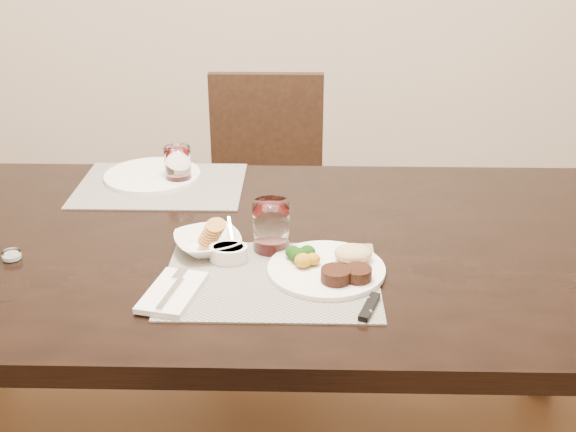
{
  "coord_description": "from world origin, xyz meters",
  "views": [
    {
      "loc": [
        0.14,
        -1.53,
        1.52
      ],
      "look_at": [
        0.1,
        -0.01,
        0.82
      ],
      "focal_mm": 45.0,
      "sensor_mm": 36.0,
      "label": 1
    }
  ],
  "objects_px": {
    "chair_far": "(266,186)",
    "steak_knife": "(368,300)",
    "far_plate": "(152,175)",
    "dinner_plate": "(332,266)",
    "wine_glass_near": "(271,228)",
    "cracker_bowl": "(208,242)"
  },
  "relations": [
    {
      "from": "chair_far",
      "to": "dinner_plate",
      "type": "bearing_deg",
      "value": -79.47
    },
    {
      "from": "steak_knife",
      "to": "wine_glass_near",
      "type": "height_order",
      "value": "wine_glass_near"
    },
    {
      "from": "dinner_plate",
      "to": "steak_knife",
      "type": "height_order",
      "value": "dinner_plate"
    },
    {
      "from": "far_plate",
      "to": "chair_far",
      "type": "bearing_deg",
      "value": 61.62
    },
    {
      "from": "dinner_plate",
      "to": "far_plate",
      "type": "relative_size",
      "value": 0.94
    },
    {
      "from": "chair_far",
      "to": "cracker_bowl",
      "type": "relative_size",
      "value": 4.62
    },
    {
      "from": "far_plate",
      "to": "wine_glass_near",
      "type": "bearing_deg",
      "value": -50.39
    },
    {
      "from": "steak_knife",
      "to": "cracker_bowl",
      "type": "bearing_deg",
      "value": 167.56
    },
    {
      "from": "dinner_plate",
      "to": "steak_knife",
      "type": "xyz_separation_m",
      "value": [
        0.07,
        -0.12,
        -0.01
      ]
    },
    {
      "from": "cracker_bowl",
      "to": "chair_far",
      "type": "bearing_deg",
      "value": 85.41
    },
    {
      "from": "dinner_plate",
      "to": "cracker_bowl",
      "type": "distance_m",
      "value": 0.3
    },
    {
      "from": "steak_knife",
      "to": "far_plate",
      "type": "relative_size",
      "value": 0.84
    },
    {
      "from": "steak_knife",
      "to": "cracker_bowl",
      "type": "distance_m",
      "value": 0.42
    },
    {
      "from": "dinner_plate",
      "to": "wine_glass_near",
      "type": "distance_m",
      "value": 0.18
    },
    {
      "from": "dinner_plate",
      "to": "far_plate",
      "type": "height_order",
      "value": "dinner_plate"
    },
    {
      "from": "cracker_bowl",
      "to": "steak_knife",
      "type": "bearing_deg",
      "value": -32.16
    },
    {
      "from": "chair_far",
      "to": "cracker_bowl",
      "type": "height_order",
      "value": "chair_far"
    },
    {
      "from": "chair_far",
      "to": "wine_glass_near",
      "type": "xyz_separation_m",
      "value": [
        0.07,
        -0.98,
        0.3
      ]
    },
    {
      "from": "cracker_bowl",
      "to": "far_plate",
      "type": "height_order",
      "value": "cracker_bowl"
    },
    {
      "from": "chair_far",
      "to": "steak_knife",
      "type": "bearing_deg",
      "value": -77.36
    },
    {
      "from": "far_plate",
      "to": "dinner_plate",
      "type": "bearing_deg",
      "value": -47.59
    },
    {
      "from": "steak_knife",
      "to": "cracker_bowl",
      "type": "relative_size",
      "value": 1.19
    }
  ]
}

